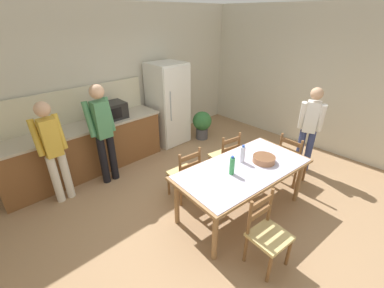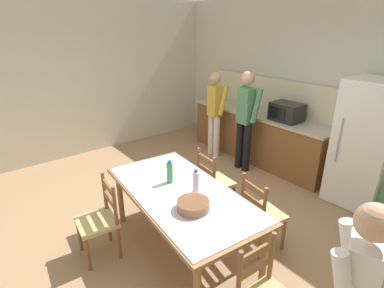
{
  "view_description": "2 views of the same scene",
  "coord_description": "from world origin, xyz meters",
  "px_view_note": "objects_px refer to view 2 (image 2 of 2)",
  "views": [
    {
      "loc": [
        -2.33,
        -2.11,
        2.69
      ],
      "look_at": [
        -0.01,
        0.32,
        0.97
      ],
      "focal_mm": 24.0,
      "sensor_mm": 36.0,
      "label": 1
    },
    {
      "loc": [
        2.53,
        -2.06,
        2.44
      ],
      "look_at": [
        -0.31,
        0.2,
        0.98
      ],
      "focal_mm": 28.0,
      "sensor_mm": 36.0,
      "label": 2
    }
  ],
  "objects_px": {
    "chair_side_far_right": "(261,214)",
    "dining_table": "(181,198)",
    "bottle_near_centre": "(170,172)",
    "serving_bowl": "(193,205)",
    "person_at_sink": "(215,110)",
    "refrigerator": "(367,145)",
    "person_at_counter": "(245,117)",
    "microwave": "(287,112)",
    "chair_side_far_left": "(214,182)",
    "bottle_off_centre": "(196,182)",
    "chair_side_near_left": "(100,220)"
  },
  "relations": [
    {
      "from": "refrigerator",
      "to": "bottle_near_centre",
      "type": "xyz_separation_m",
      "value": [
        -1.01,
        -2.58,
        0.0
      ]
    },
    {
      "from": "chair_side_far_left",
      "to": "person_at_sink",
      "type": "bearing_deg",
      "value": -36.36
    },
    {
      "from": "microwave",
      "to": "person_at_counter",
      "type": "bearing_deg",
      "value": -130.55
    },
    {
      "from": "chair_side_far_right",
      "to": "microwave",
      "type": "bearing_deg",
      "value": -50.68
    },
    {
      "from": "bottle_near_centre",
      "to": "serving_bowl",
      "type": "relative_size",
      "value": 0.84
    },
    {
      "from": "refrigerator",
      "to": "serving_bowl",
      "type": "xyz_separation_m",
      "value": [
        -0.43,
        -2.71,
        -0.07
      ]
    },
    {
      "from": "dining_table",
      "to": "person_at_sink",
      "type": "xyz_separation_m",
      "value": [
        -1.8,
        2.13,
        0.22
      ]
    },
    {
      "from": "chair_side_far_right",
      "to": "bottle_near_centre",
      "type": "bearing_deg",
      "value": 53.15
    },
    {
      "from": "chair_side_near_left",
      "to": "person_at_sink",
      "type": "relative_size",
      "value": 0.56
    },
    {
      "from": "microwave",
      "to": "bottle_off_centre",
      "type": "distance_m",
      "value": 2.61
    },
    {
      "from": "person_at_sink",
      "to": "dining_table",
      "type": "bearing_deg",
      "value": -139.81
    },
    {
      "from": "refrigerator",
      "to": "chair_side_far_left",
      "type": "distance_m",
      "value": 2.16
    },
    {
      "from": "chair_side_far_right",
      "to": "person_at_counter",
      "type": "xyz_separation_m",
      "value": [
        -1.52,
        1.37,
        0.53
      ]
    },
    {
      "from": "bottle_near_centre",
      "to": "refrigerator",
      "type": "bearing_deg",
      "value": 68.72
    },
    {
      "from": "bottle_near_centre",
      "to": "serving_bowl",
      "type": "distance_m",
      "value": 0.6
    },
    {
      "from": "dining_table",
      "to": "person_at_counter",
      "type": "bearing_deg",
      "value": 115.61
    },
    {
      "from": "refrigerator",
      "to": "person_at_counter",
      "type": "relative_size",
      "value": 1.03
    },
    {
      "from": "chair_side_far_right",
      "to": "chair_side_far_left",
      "type": "relative_size",
      "value": 1.0
    },
    {
      "from": "serving_bowl",
      "to": "chair_side_far_left",
      "type": "bearing_deg",
      "value": 127.42
    },
    {
      "from": "dining_table",
      "to": "person_at_counter",
      "type": "height_order",
      "value": "person_at_counter"
    },
    {
      "from": "microwave",
      "to": "chair_side_near_left",
      "type": "distance_m",
      "value": 3.42
    },
    {
      "from": "dining_table",
      "to": "bottle_near_centre",
      "type": "distance_m",
      "value": 0.32
    },
    {
      "from": "microwave",
      "to": "bottle_off_centre",
      "type": "relative_size",
      "value": 1.85
    },
    {
      "from": "chair_side_far_left",
      "to": "chair_side_near_left",
      "type": "bearing_deg",
      "value": 90.97
    },
    {
      "from": "bottle_near_centre",
      "to": "person_at_counter",
      "type": "relative_size",
      "value": 0.16
    },
    {
      "from": "microwave",
      "to": "chair_side_far_right",
      "type": "relative_size",
      "value": 0.55
    },
    {
      "from": "dining_table",
      "to": "bottle_near_centre",
      "type": "xyz_separation_m",
      "value": [
        -0.24,
        0.02,
        0.2
      ]
    },
    {
      "from": "serving_bowl",
      "to": "chair_side_near_left",
      "type": "height_order",
      "value": "chair_side_near_left"
    },
    {
      "from": "dining_table",
      "to": "microwave",
      "type": "bearing_deg",
      "value": 102.18
    },
    {
      "from": "bottle_off_centre",
      "to": "person_at_counter",
      "type": "distance_m",
      "value": 2.29
    },
    {
      "from": "bottle_off_centre",
      "to": "chair_side_far_left",
      "type": "xyz_separation_m",
      "value": [
        -0.48,
        0.7,
        -0.45
      ]
    },
    {
      "from": "serving_bowl",
      "to": "chair_side_far_left",
      "type": "height_order",
      "value": "chair_side_far_left"
    },
    {
      "from": "person_at_sink",
      "to": "person_at_counter",
      "type": "distance_m",
      "value": 0.79
    },
    {
      "from": "person_at_counter",
      "to": "bottle_near_centre",
      "type": "bearing_deg",
      "value": -159.83
    },
    {
      "from": "refrigerator",
      "to": "chair_side_near_left",
      "type": "bearing_deg",
      "value": -110.85
    },
    {
      "from": "serving_bowl",
      "to": "chair_side_far_right",
      "type": "xyz_separation_m",
      "value": [
        0.17,
        0.84,
        -0.38
      ]
    },
    {
      "from": "refrigerator",
      "to": "bottle_near_centre",
      "type": "bearing_deg",
      "value": -111.28
    },
    {
      "from": "chair_side_near_left",
      "to": "person_at_counter",
      "type": "xyz_separation_m",
      "value": [
        -0.5,
        2.84,
        0.53
      ]
    },
    {
      "from": "bottle_off_centre",
      "to": "serving_bowl",
      "type": "relative_size",
      "value": 0.84
    },
    {
      "from": "serving_bowl",
      "to": "person_at_sink",
      "type": "xyz_separation_m",
      "value": [
        -2.13,
        2.23,
        0.09
      ]
    },
    {
      "from": "refrigerator",
      "to": "chair_side_far_right",
      "type": "distance_m",
      "value": 1.94
    },
    {
      "from": "microwave",
      "to": "refrigerator",
      "type": "bearing_deg",
      "value": -0.81
    },
    {
      "from": "chair_side_far_right",
      "to": "dining_table",
      "type": "bearing_deg",
      "value": 65.05
    },
    {
      "from": "chair_side_far_left",
      "to": "person_at_counter",
      "type": "height_order",
      "value": "person_at_counter"
    },
    {
      "from": "bottle_near_centre",
      "to": "chair_side_near_left",
      "type": "bearing_deg",
      "value": -109.35
    },
    {
      "from": "chair_side_far_right",
      "to": "chair_side_far_left",
      "type": "distance_m",
      "value": 0.88
    },
    {
      "from": "refrigerator",
      "to": "serving_bowl",
      "type": "relative_size",
      "value": 5.58
    },
    {
      "from": "serving_bowl",
      "to": "dining_table",
      "type": "bearing_deg",
      "value": 162.73
    },
    {
      "from": "chair_side_near_left",
      "to": "person_at_counter",
      "type": "distance_m",
      "value": 2.93
    },
    {
      "from": "bottle_near_centre",
      "to": "serving_bowl",
      "type": "xyz_separation_m",
      "value": [
        0.58,
        -0.13,
        -0.07
      ]
    }
  ]
}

